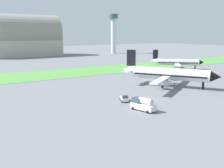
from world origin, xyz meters
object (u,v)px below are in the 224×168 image
fuel_truck_near_gate (143,104)px  control_tower (113,30)px  pushback_tug_by_runway (124,98)px  airplane_midfield_jet (169,74)px  airplane_parked_jet_far (177,62)px

fuel_truck_near_gate → control_tower: control_tower is taller
pushback_tug_by_runway → airplane_midfield_jet: bearing=133.6°
fuel_truck_near_gate → pushback_tug_by_runway: size_ratio=1.71×
fuel_truck_near_gate → control_tower: 186.93m
airplane_midfield_jet → fuel_truck_near_gate: bearing=-86.5°
pushback_tug_by_runway → control_tower: control_tower is taller
airplane_parked_jet_far → fuel_truck_near_gate: 81.77m
airplane_parked_jet_far → fuel_truck_near_gate: size_ratio=3.38×
airplane_midfield_jet → pushback_tug_by_runway: bearing=-102.0°
airplane_parked_jet_far → airplane_midfield_jet: bearing=-98.9°
airplane_parked_jet_far → airplane_midfield_jet: airplane_midfield_jet is taller
pushback_tug_by_runway → control_tower: 178.11m
control_tower → airplane_parked_jet_far: bearing=-106.5°
airplane_parked_jet_far → airplane_midfield_jet: size_ratio=0.73×
airplane_parked_jet_far → pushback_tug_by_runway: airplane_parked_jet_far is taller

